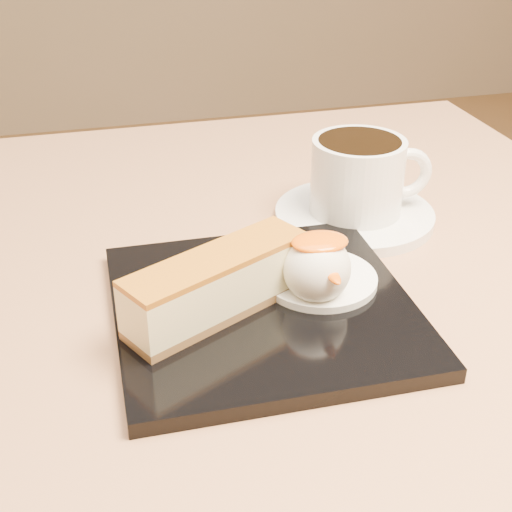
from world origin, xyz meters
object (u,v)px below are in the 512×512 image
object	(u,v)px
table	(238,428)
ice_cream_scoop	(317,269)
cheesecake	(218,284)
coffee_cup	(360,175)
saucer	(354,215)
dessert_plate	(263,308)

from	to	relation	value
table	ice_cream_scoop	xyz separation A→B (m)	(0.05, -0.05, 0.19)
cheesecake	coffee_cup	size ratio (longest dim) A/B	1.28
table	saucer	distance (m)	0.23
saucer	coffee_cup	distance (m)	0.04
ice_cream_scoop	coffee_cup	xyz separation A→B (m)	(0.09, 0.14, 0.01)
dessert_plate	saucer	world-z (taller)	dessert_plate
dessert_plate	ice_cream_scoop	world-z (taller)	ice_cream_scoop
ice_cream_scoop	saucer	world-z (taller)	ice_cream_scoop
coffee_cup	cheesecake	bearing A→B (deg)	-134.21
dessert_plate	coffee_cup	bearing A→B (deg)	45.81
ice_cream_scoop	saucer	size ratio (longest dim) A/B	0.34
dessert_plate	saucer	size ratio (longest dim) A/B	1.47
ice_cream_scoop	saucer	distance (m)	0.16
dessert_plate	coffee_cup	xyz separation A→B (m)	(0.13, 0.13, 0.04)
coffee_cup	table	bearing A→B (deg)	-142.71
ice_cream_scoop	saucer	bearing A→B (deg)	57.93
saucer	coffee_cup	xyz separation A→B (m)	(0.00, -0.00, 0.04)
table	ice_cream_scoop	distance (m)	0.21
table	coffee_cup	bearing A→B (deg)	31.47
cheesecake	saucer	bearing A→B (deg)	13.21
table	cheesecake	size ratio (longest dim) A/B	5.43
cheesecake	coffee_cup	xyz separation A→B (m)	(0.16, 0.14, 0.01)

